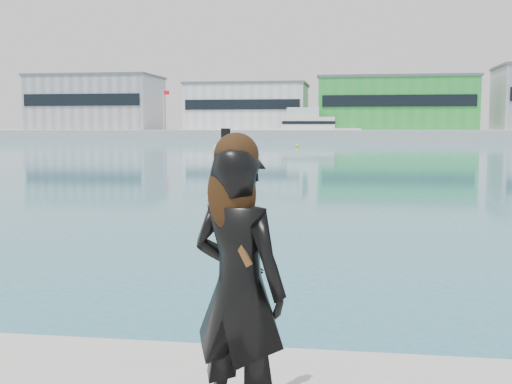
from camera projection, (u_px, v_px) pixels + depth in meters
far_quay at (355, 135)px, 132.18m from camera, size 320.00×40.00×2.00m
warehouse_grey_left at (97, 103)px, 137.76m from camera, size 26.52×16.36×11.50m
warehouse_white at (248, 107)px, 132.91m from camera, size 24.48×15.35×9.50m
warehouse_green at (396, 103)px, 128.35m from camera, size 30.60×16.36×10.50m
flagpole_left at (164, 107)px, 128.46m from camera, size 1.28×0.16×8.00m
flagpole_right at (475, 106)px, 119.45m from camera, size 1.28×0.16×8.00m
motor_yacht at (310, 129)px, 120.05m from camera, size 17.95×7.66×8.11m
buoy_far at (297, 147)px, 83.72m from camera, size 0.50×0.50×0.50m
woman at (238, 281)px, 3.89m from camera, size 0.76×0.65×1.86m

